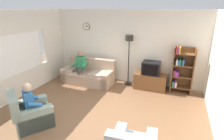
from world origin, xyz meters
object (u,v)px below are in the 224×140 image
Objects in this scene: bookshelf at (181,69)px; person_in_left_armchair at (33,102)px; floor_lamp at (129,46)px; couch at (89,75)px; tv_stand at (150,81)px; person_on_couch at (80,65)px; armchair_near_window at (31,114)px; tv at (151,68)px.

bookshelf is 1.41× the size of person_in_left_armchair.
couch is at bearing -164.70° from floor_lamp.
tv_stand is at bearing 7.42° from couch.
couch is at bearing 89.07° from person_in_left_armchair.
bookshelf is 4.57m from person_in_left_armchair.
couch is at bearing -173.50° from bookshelf.
armchair_near_window is at bearing -85.78° from person_on_couch.
person_on_couch is at bearing -171.58° from tv.
floor_lamp is at bearing 16.14° from person_on_couch.
tv is 3.85m from person_in_left_armchair.
armchair_near_window is (-2.39, -3.12, -0.49)m from tv.
tv is at bearing -8.35° from floor_lamp.
tv_stand is 0.93× the size of armchair_near_window.
tv_stand is at bearing -175.69° from bookshelf.
person_on_couch is (-0.30, -0.11, 0.39)m from couch.
armchair_near_window is at bearing -127.46° from tv.
tv is 0.38× the size of bookshelf.
tv is 0.48× the size of person_on_couch.
person_on_couch is 2.68m from person_in_left_armchair.
tv reaches higher than couch.
tv_stand is (2.29, 0.30, -0.03)m from couch.
floor_lamp is 1.56× the size of armchair_near_window.
tv reaches higher than armchair_near_window.
floor_lamp reaches higher than person_on_couch.
couch is at bearing -172.58° from tv_stand.
tv is 3.97m from armchair_near_window.
armchair_near_window is 1.06× the size of person_in_left_armchair.
person_in_left_armchair is (-3.31, -3.15, -0.21)m from bookshelf.
bookshelf is at bearing 6.50° from couch.
couch reaches higher than tv_stand.
tv reaches higher than tv_stand.
bookshelf reaches higher than tv.
tv_stand is 0.89× the size of person_on_couch.
couch is 2.31m from tv_stand.
tv_stand is 3.88m from person_in_left_armchair.
tv_stand is 1.11m from bookshelf.
couch is 3.19× the size of tv.
bookshelf is (0.97, 0.10, 0.04)m from tv.
person_on_couch is (-3.56, -0.48, -0.12)m from bookshelf.
person_in_left_armchair is at bearing -115.26° from floor_lamp.
bookshelf is (3.26, 0.37, 0.50)m from couch.
person_on_couch is (-0.20, 2.74, 0.41)m from armchair_near_window.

